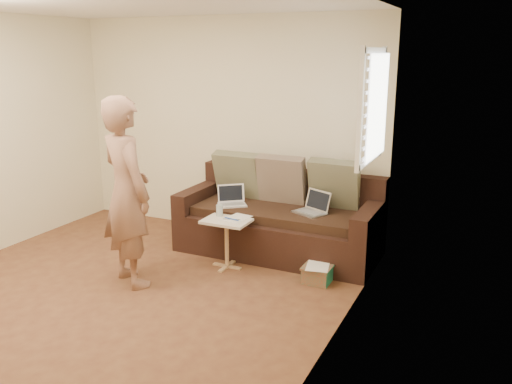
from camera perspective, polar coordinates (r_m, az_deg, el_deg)
floor at (r=5.08m, az=-15.35°, el=-11.28°), size 4.50×4.50×0.00m
wall_back at (r=6.49m, az=-3.24°, el=6.97°), size 4.00×0.00×4.00m
wall_right at (r=3.68m, az=7.70°, el=0.70°), size 0.00×4.50×4.50m
window_blinds at (r=5.06m, az=12.53°, el=8.95°), size 0.12×0.88×1.08m
sofa at (r=5.89m, az=2.43°, el=-2.59°), size 2.20×0.95×0.85m
pillow_left at (r=6.21m, az=-1.94°, el=1.82°), size 0.55×0.29×0.57m
pillow_mid at (r=5.99m, az=2.76°, el=1.32°), size 0.55×0.27×0.57m
pillow_right at (r=5.84m, az=8.40°, el=0.83°), size 0.55×0.28×0.57m
laptop_silver at (r=5.68m, az=5.75°, el=-2.32°), size 0.40×0.36×0.22m
laptop_white at (r=5.95m, az=-2.57°, el=-1.46°), size 0.38×0.36×0.22m
person at (r=5.14m, az=-13.71°, el=-0.02°), size 0.79×0.70×1.82m
side_table at (r=5.54m, az=-3.16°, el=-5.56°), size 0.47×0.33×0.52m
drinking_glass at (r=5.57m, az=-3.95°, el=-1.98°), size 0.07×0.07×0.12m
scissors at (r=5.44m, az=-2.65°, el=-2.93°), size 0.18×0.11×0.02m
paper_on_table at (r=5.49m, az=-2.07°, el=-2.82°), size 0.25×0.33×0.00m
striped_box at (r=5.29m, az=6.63°, el=-8.70°), size 0.28×0.28×0.17m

